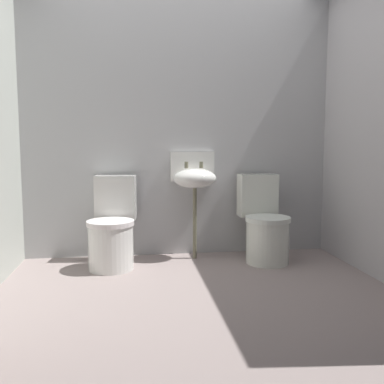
# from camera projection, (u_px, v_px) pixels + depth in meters

# --- Properties ---
(ground_plane) EXTENTS (3.30, 2.70, 0.08)m
(ground_plane) POSITION_uv_depth(u_px,v_px,m) (198.00, 300.00, 3.00)
(ground_plane) COLOR gray
(wall_back) EXTENTS (3.30, 0.10, 2.44)m
(wall_back) POSITION_uv_depth(u_px,v_px,m) (179.00, 128.00, 4.05)
(wall_back) COLOR #B3B3B4
(wall_back) RESTS_ON ground
(toilet_left) EXTENTS (0.45, 0.63, 0.78)m
(toilet_left) POSITION_uv_depth(u_px,v_px,m) (112.00, 230.00, 3.67)
(toilet_left) COLOR white
(toilet_left) RESTS_ON ground
(toilet_right) EXTENTS (0.41, 0.60, 0.78)m
(toilet_right) POSITION_uv_depth(u_px,v_px,m) (264.00, 226.00, 3.85)
(toilet_right) COLOR white
(toilet_right) RESTS_ON ground
(sink) EXTENTS (0.42, 0.35, 0.99)m
(sink) POSITION_uv_depth(u_px,v_px,m) (194.00, 178.00, 3.91)
(sink) COLOR #6A664F
(sink) RESTS_ON ground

